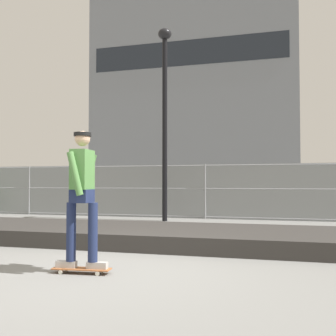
{
  "coord_description": "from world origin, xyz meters",
  "views": [
    {
      "loc": [
        2.44,
        -5.11,
        1.23
      ],
      "look_at": [
        -0.51,
        5.51,
        1.63
      ],
      "focal_mm": 42.89,
      "sensor_mm": 36.0,
      "label": 1
    }
  ],
  "objects_px": {
    "parked_car_near": "(130,191)",
    "parked_car_mid": "(293,192)",
    "skateboard": "(82,269)",
    "skater": "(82,189)",
    "street_lamp": "(165,99)"
  },
  "relations": [
    {
      "from": "parked_car_near",
      "to": "parked_car_mid",
      "type": "height_order",
      "value": "same"
    },
    {
      "from": "skateboard",
      "to": "parked_car_near",
      "type": "bearing_deg",
      "value": 107.92
    },
    {
      "from": "parked_car_near",
      "to": "skater",
      "type": "bearing_deg",
      "value": -72.08
    },
    {
      "from": "skater",
      "to": "parked_car_mid",
      "type": "relative_size",
      "value": 0.42
    },
    {
      "from": "parked_car_near",
      "to": "parked_car_mid",
      "type": "relative_size",
      "value": 1.02
    },
    {
      "from": "skateboard",
      "to": "street_lamp",
      "type": "distance_m",
      "value": 8.36
    },
    {
      "from": "parked_car_mid",
      "to": "street_lamp",
      "type": "bearing_deg",
      "value": -132.46
    },
    {
      "from": "skateboard",
      "to": "parked_car_near",
      "type": "relative_size",
      "value": 0.18
    },
    {
      "from": "street_lamp",
      "to": "parked_car_near",
      "type": "relative_size",
      "value": 1.38
    },
    {
      "from": "skateboard",
      "to": "parked_car_near",
      "type": "distance_m",
      "value": 12.57
    },
    {
      "from": "parked_car_mid",
      "to": "skateboard",
      "type": "bearing_deg",
      "value": -104.76
    },
    {
      "from": "skateboard",
      "to": "parked_car_mid",
      "type": "height_order",
      "value": "parked_car_mid"
    },
    {
      "from": "skater",
      "to": "parked_car_near",
      "type": "relative_size",
      "value": 0.42
    },
    {
      "from": "skater",
      "to": "parked_car_near",
      "type": "distance_m",
      "value": 12.55
    },
    {
      "from": "skateboard",
      "to": "skater",
      "type": "bearing_deg",
      "value": -90.0
    }
  ]
}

